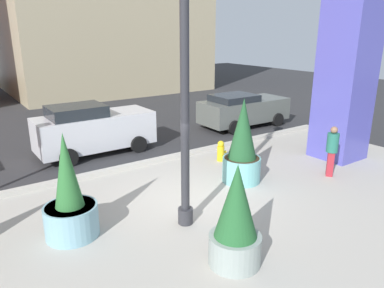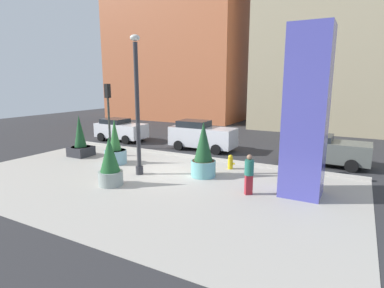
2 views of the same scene
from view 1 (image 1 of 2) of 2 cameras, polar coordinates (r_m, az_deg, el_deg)
ground_plane at (r=13.43m, az=-10.00°, el=-2.39°), size 60.00×60.00×0.00m
plaza_pavement at (r=8.82m, az=7.38°, el=-13.25°), size 18.00×10.00×0.02m
curb_strip at (r=12.65m, az=-8.31°, el=-3.16°), size 18.00×0.24×0.16m
lamp_post at (r=7.98m, az=-1.14°, el=7.79°), size 0.44×0.44×6.45m
art_pillar_blue at (r=13.89m, az=23.04°, el=10.81°), size 1.52×1.52×6.44m
potted_plant_mid_plaza at (r=8.59m, az=-18.58°, el=-8.55°), size 1.19×1.19×2.44m
potted_plant_near_left at (r=11.08m, az=7.86°, el=-0.46°), size 1.17×1.17×2.59m
potted_plant_curbside at (r=7.24m, az=6.87°, el=-11.81°), size 1.05×1.05×2.12m
fire_hydrant at (r=13.01m, az=4.53°, el=-1.10°), size 0.36×0.26×0.75m
car_curb_west at (r=14.12m, az=-15.17°, el=2.29°), size 4.31×1.96×1.90m
car_curb_east at (r=17.84m, az=7.99°, el=5.38°), size 4.46×2.11×1.60m
pedestrian_on_sidewalk at (r=12.30m, az=21.03°, el=-0.72°), size 0.51×0.51×1.63m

